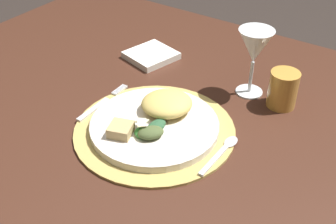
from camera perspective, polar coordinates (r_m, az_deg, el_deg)
name	(u,v)px	position (r m, az deg, el deg)	size (l,w,h in m)	color
dining_table	(156,155)	(1.04, -1.54, -5.70)	(1.37, 1.06, 0.72)	#422418
placemat	(155,130)	(0.91, -1.78, -2.39)	(0.34, 0.34, 0.01)	tan
dinner_plate	(155,126)	(0.90, -1.79, -1.83)	(0.27, 0.27, 0.02)	silver
pasta_serving	(166,104)	(0.92, -0.26, 1.05)	(0.11, 0.10, 0.04)	#DABD60
salad_greens	(151,130)	(0.86, -2.28, -2.43)	(0.08, 0.08, 0.03)	#2D732E
bread_piece	(122,130)	(0.86, -6.07, -2.42)	(0.05, 0.04, 0.02)	tan
fork	(101,104)	(0.99, -8.88, 1.06)	(0.02, 0.17, 0.00)	silver
spoon	(224,149)	(0.86, 7.47, -4.81)	(0.02, 0.14, 0.01)	silver
napkin	(151,55)	(1.17, -2.25, 7.49)	(0.11, 0.12, 0.02)	white
wine_glass	(255,48)	(0.99, 11.38, 8.27)	(0.08, 0.08, 0.16)	silver
amber_tumbler	(283,89)	(1.00, 14.95, 2.92)	(0.07, 0.07, 0.09)	gold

